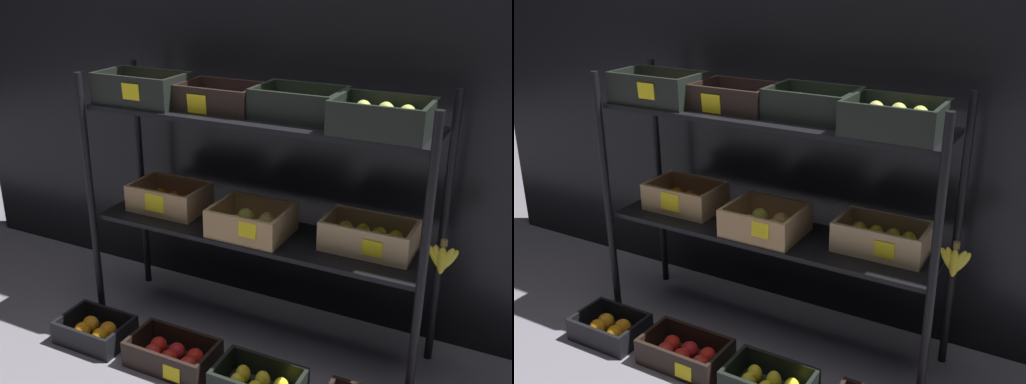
% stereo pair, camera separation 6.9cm
% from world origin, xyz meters
% --- Properties ---
extents(ground_plane, '(10.00, 10.00, 0.00)m').
position_xyz_m(ground_plane, '(0.00, 0.00, 0.00)').
color(ground_plane, slate).
extents(storefront_wall, '(3.86, 0.12, 2.32)m').
position_xyz_m(storefront_wall, '(0.00, 0.38, 1.16)').
color(storefront_wall, black).
rests_on(storefront_wall, ground_plane).
extents(display_rack, '(1.58, 0.40, 1.15)m').
position_xyz_m(display_rack, '(0.02, 0.00, 0.80)').
color(display_rack, black).
rests_on(display_rack, ground_plane).
extents(crate_ground_orange, '(0.31, 0.22, 0.11)m').
position_xyz_m(crate_ground_orange, '(-0.62, -0.36, 0.04)').
color(crate_ground_orange, black).
rests_on(crate_ground_orange, ground_plane).
extents(crate_ground_apple_red, '(0.37, 0.22, 0.12)m').
position_xyz_m(crate_ground_apple_red, '(-0.21, -0.35, 0.05)').
color(crate_ground_apple_red, black).
rests_on(crate_ground_apple_red, ground_plane).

